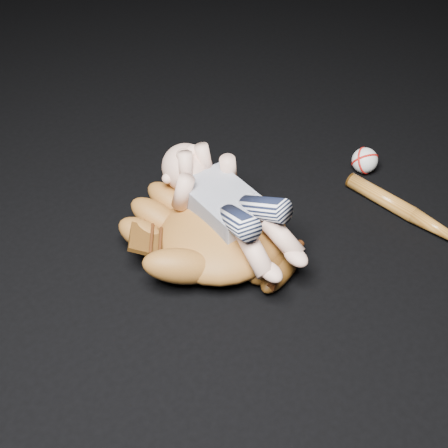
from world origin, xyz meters
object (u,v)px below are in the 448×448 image
object	(u,v)px
baseball_bat	(422,220)
baseball	(365,161)
newborn_baby	(233,204)
baseball_glove	(223,228)

from	to	relation	value
baseball_bat	baseball	size ratio (longest dim) A/B	6.07
baseball	newborn_baby	bearing A→B (deg)	-179.61
baseball_glove	newborn_baby	bearing A→B (deg)	-48.26
baseball_bat	baseball	xyz separation A→B (m)	(0.06, 0.22, 0.01)
baseball_glove	newborn_baby	xyz separation A→B (m)	(0.02, -0.01, 0.07)
newborn_baby	baseball	world-z (taller)	newborn_baby
baseball_glove	newborn_baby	world-z (taller)	newborn_baby
baseball_bat	newborn_baby	bearing A→B (deg)	150.41
baseball_bat	baseball	distance (m)	0.23
newborn_baby	baseball_bat	bearing A→B (deg)	-27.88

